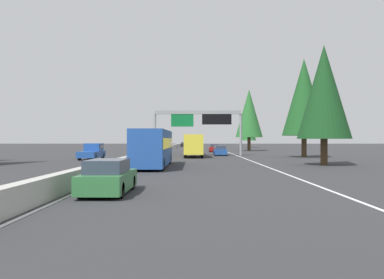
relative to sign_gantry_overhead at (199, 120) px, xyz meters
name	(u,v)px	position (x,y,z in m)	size (l,w,h in m)	color
ground_plane	(161,154)	(7.31, 6.04, -5.15)	(320.00, 320.00, 0.00)	#2D2D30
median_barrier	(168,148)	(27.31, 6.34, -4.70)	(180.00, 0.56, 0.90)	#ADAAA3
shoulder_stripe_right	(227,152)	(17.31, -5.48, -5.14)	(160.00, 0.16, 0.01)	silver
shoulder_stripe_median	(167,152)	(17.31, 5.79, -5.14)	(160.00, 0.16, 0.01)	silver
sign_gantry_overhead	(199,120)	(0.00, 0.00, 0.00)	(0.50, 12.68, 6.47)	gray
sedan_far_right	(108,178)	(-39.05, 4.34, -4.47)	(4.40, 1.80, 1.47)	#2D6B38
bus_far_left	(153,147)	(-22.67, 4.15, -3.43)	(11.50, 2.55, 3.10)	#1E4793
box_truck_distant_a	(194,145)	(-4.62, 0.76, -3.54)	(8.50, 2.40, 2.95)	gold
pickup_distant_b	(195,145)	(45.69, 0.54, -4.24)	(5.60, 2.00, 1.86)	white
minivan_far_center	(195,148)	(5.45, 0.63, -4.20)	(5.00, 1.95, 1.69)	maroon
sedan_mid_right	(220,151)	(1.15, -3.09, -4.47)	(4.40, 1.80, 1.47)	#1E4793
sedan_mid_left	(214,148)	(17.59, -3.01, -4.47)	(4.40, 1.80, 1.47)	maroon
sedan_near_center	(183,145)	(68.33, 4.17, -4.47)	(4.40, 1.80, 1.47)	black
oncoming_near	(137,146)	(25.56, 12.64, -4.24)	(5.60, 2.00, 1.86)	silver
oncoming_far	(92,151)	(-9.94, 12.68, -4.24)	(5.60, 2.00, 1.86)	#1E4793
conifer_right_near	(324,92)	(-20.57, -11.03, 1.45)	(4.78, 4.78, 10.86)	#4C3823
conifer_right_mid	(304,97)	(-4.64, -13.72, 2.72)	(5.69, 5.69, 12.94)	#4C3823
conifer_right_far	(249,113)	(25.26, -10.69, 2.62)	(5.62, 5.62, 12.78)	#4C3823
conifer_right_distant	(249,128)	(53.84, -14.57, 0.55)	(4.13, 4.13, 9.39)	#4C3823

